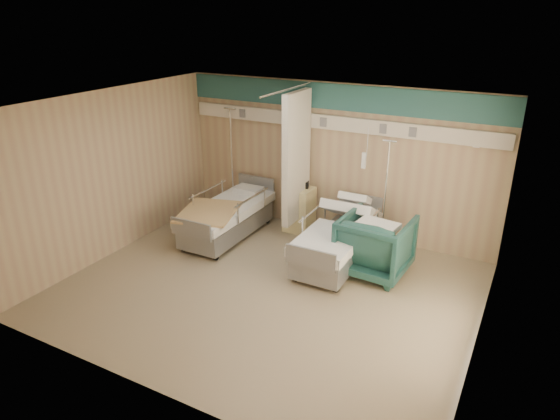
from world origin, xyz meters
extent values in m
cube|color=#86785C|center=(0.00, 0.00, 0.00)|extent=(6.00, 5.00, 0.00)
cube|color=tan|center=(0.00, 2.50, 1.40)|extent=(6.00, 0.04, 2.80)
cube|color=tan|center=(0.00, -2.50, 1.40)|extent=(6.00, 0.04, 2.80)
cube|color=tan|center=(-3.00, 0.00, 1.40)|extent=(0.04, 5.00, 2.80)
cube|color=tan|center=(3.00, 0.00, 1.40)|extent=(0.04, 5.00, 2.80)
cube|color=white|center=(0.00, 0.00, 2.80)|extent=(6.00, 5.00, 0.04)
cube|color=#295F61|center=(0.00, 2.48, 2.55)|extent=(6.00, 0.04, 0.45)
cube|color=beige|center=(0.00, 2.45, 2.10)|extent=(5.88, 0.08, 0.25)
cylinder|color=silver|center=(-0.50, 1.60, 2.76)|extent=(0.03, 1.80, 0.03)
cube|color=beige|center=(-0.50, 1.95, 1.51)|extent=(0.12, 0.90, 2.35)
cube|color=#F1DE97|center=(-0.55, 2.20, 0.42)|extent=(0.50, 0.48, 0.85)
imported|color=#1D4A44|center=(1.25, 1.28, 0.49)|extent=(1.11, 1.14, 0.98)
cube|color=white|center=(1.25, 1.22, 1.01)|extent=(0.70, 0.64, 0.07)
cylinder|color=silver|center=(1.10, 2.16, 0.01)|extent=(0.35, 0.35, 0.03)
cylinder|color=silver|center=(1.10, 2.16, 0.98)|extent=(0.03, 0.03, 1.97)
cylinder|color=silver|center=(1.10, 2.16, 1.97)|extent=(0.24, 0.03, 0.03)
cylinder|color=silver|center=(-2.08, 2.24, 0.02)|extent=(0.40, 0.40, 0.03)
cylinder|color=silver|center=(-2.08, 2.24, 1.10)|extent=(0.04, 0.04, 2.20)
cylinder|color=silver|center=(-2.08, 2.24, 2.20)|extent=(0.26, 0.03, 0.03)
cube|color=black|center=(0.68, 1.09, 0.65)|extent=(0.18, 0.08, 0.04)
cube|color=tan|center=(-1.67, 0.84, 0.65)|extent=(1.21, 1.38, 0.04)
cube|color=black|center=(-0.52, 2.27, 0.91)|extent=(0.26, 0.21, 0.12)
cylinder|color=white|center=(-0.71, 2.27, 0.92)|extent=(0.10, 0.10, 0.13)
camera|label=1|loc=(3.29, -5.73, 4.00)|focal=32.00mm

